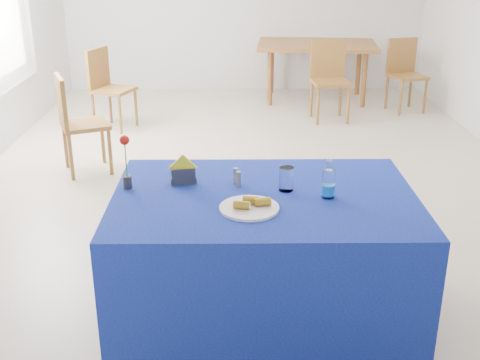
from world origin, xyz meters
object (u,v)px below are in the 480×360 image
oak_table (317,49)px  chair_win_a (75,118)px  chair_bg_left (329,74)px  chair_bg_right (405,69)px  blue_table (263,258)px  chair_win_b (107,83)px  water_bottle (328,184)px  plate (249,208)px

oak_table → chair_win_a: (-2.52, -2.73, -0.15)m
chair_bg_left → chair_bg_right: 1.08m
oak_table → chair_bg_left: chair_bg_left is taller
blue_table → chair_bg_right: (1.97, 4.52, 0.13)m
chair_win_a → blue_table: bearing=-167.9°
blue_table → chair_bg_right: chair_bg_right is taller
blue_table → oak_table: blue_table is taller
chair_win_a → chair_win_b: bearing=-22.3°
oak_table → chair_win_a: chair_win_a is taller
chair_bg_left → chair_win_b: 2.58m
chair_bg_left → chair_win_b: bearing=-177.5°
chair_bg_left → chair_win_a: bearing=-150.2°
oak_table → chair_win_b: (-2.52, -1.29, -0.16)m
chair_bg_right → blue_table: bearing=-129.7°
water_bottle → oak_table: 5.13m
chair_win_b → chair_win_a: bearing=-158.6°
chair_win_b → chair_bg_left: bearing=-60.8°
chair_bg_right → chair_win_a: (-3.56, -2.20, 0.01)m
plate → water_bottle: 0.45m
oak_table → chair_win_b: 2.84m
chair_win_b → plate: bearing=-137.7°
plate → water_bottle: size_ratio=1.39×
oak_table → chair_win_b: size_ratio=1.80×
plate → chair_bg_right: size_ratio=0.34×
plate → water_bottle: water_bottle is taller
plate → chair_win_a: (-1.50, 2.51, -0.24)m
water_bottle → chair_win_b: bearing=116.7°
water_bottle → chair_bg_right: 4.85m
blue_table → oak_table: bearing=79.5°
plate → oak_table: bearing=79.0°
blue_table → oak_table: 5.15m
blue_table → oak_table: (0.93, 5.06, 0.30)m
water_bottle → chair_win_a: (-1.92, 2.35, -0.31)m
oak_table → chair_bg_right: chair_bg_right is taller
chair_bg_right → chair_win_a: 4.18m
chair_bg_right → chair_win_b: bearing=175.7°
chair_bg_left → chair_win_a: 3.12m
plate → chair_bg_left: 4.44m
plate → blue_table: 0.44m
chair_bg_left → chair_bg_right: bearing=16.7°
chair_bg_right → chair_win_b: chair_win_b is taller
oak_table → chair_bg_right: size_ratio=1.82×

